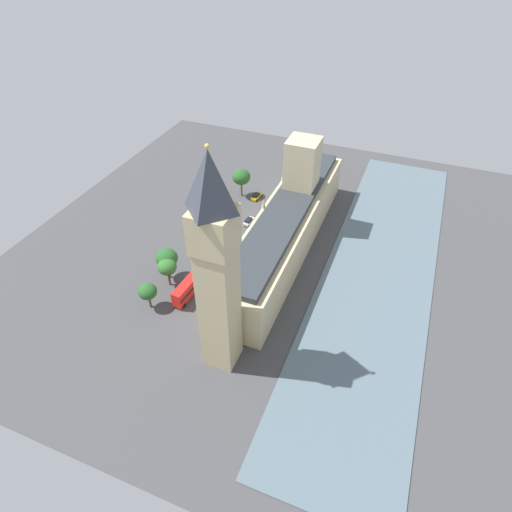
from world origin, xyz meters
The scene contains 16 objects.
ground_plane centered at (0.00, 0.00, 0.00)m, with size 142.73×142.73×0.00m, color #424244.
river_thames centered at (-29.09, 0.00, 0.12)m, with size 28.10×128.46×0.25m, color slate.
parliament_building centered at (-1.99, -1.74, 7.72)m, with size 13.98×72.73×27.76m.
clock_tower centered at (-1.83, 40.86, 25.92)m, with size 7.47×7.47×50.17m.
car_yellow_cab_under_trees centered at (15.41, -22.17, 0.89)m, with size 2.42×4.96×1.74m.
car_silver_kerbside centered at (12.23, -7.79, 0.89)m, with size 2.20×4.81×1.74m.
car_black_corner centered at (14.39, 3.54, 0.89)m, with size 2.19×4.79×1.74m.
double_decker_bus_midblock centered at (14.32, 27.14, 2.63)m, with size 3.27×10.65×4.75m.
pedestrian_near_tower centered at (6.55, -7.35, 0.67)m, with size 0.61×0.53×1.49m.
pedestrian_opposite_hall centered at (7.15, 0.84, 0.74)m, with size 0.61×0.68×1.64m.
plane_tree_trailing centered at (20.63, -21.88, 7.18)m, with size 5.93×5.93×9.75m.
plane_tree_far_end centered at (22.35, 22.67, 6.54)m, with size 5.69×5.69×9.00m.
plane_tree_leading centered at (20.84, 25.14, 6.07)m, with size 4.85×4.85×8.18m.
plane_tree_by_river_gate centered at (21.13, 33.88, 5.21)m, with size 4.51×4.51×7.18m.
street_lamp_slot_10 centered at (21.06, -22.72, 4.40)m, with size 0.56×0.56×6.30m.
street_lamp_slot_11 centered at (20.55, 2.15, 4.47)m, with size 0.56×0.56×6.41m.
Camera 1 is at (-30.44, 93.17, 77.94)m, focal length 30.38 mm.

